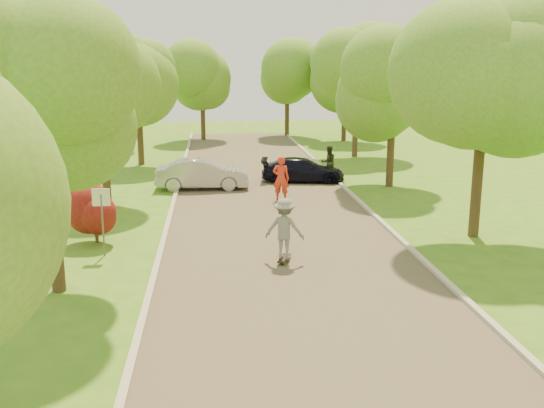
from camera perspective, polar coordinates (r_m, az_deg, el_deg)
name	(u,v)px	position (r m, az deg, el deg)	size (l,w,h in m)	color
ground	(304,296)	(16.12, 3.05, -8.61)	(100.00, 100.00, 0.00)	#3E751B
road	(273,219)	(23.68, 0.13, -1.47)	(8.00, 60.00, 0.01)	#4C4438
curb_left	(169,221)	(23.61, -9.69, -1.56)	(0.18, 60.00, 0.12)	#B2AD9E
curb_right	(375,216)	(24.40, 9.64, -1.09)	(0.18, 60.00, 0.12)	#B2AD9E
street_sign	(102,208)	(19.62, -15.74, -0.35)	(0.55, 0.06, 2.17)	#59595E
red_shrub	(95,211)	(21.25, -16.31, -0.66)	(1.70, 1.70, 1.95)	#382619
tree_l_mida	(51,96)	(16.31, -20.06, 9.56)	(4.71, 4.60, 7.39)	#382619
tree_l_midb	(106,96)	(27.21, -15.40, 9.74)	(4.30, 4.20, 6.62)	#382619
tree_l_far	(141,72)	(37.03, -12.26, 12.04)	(4.92, 4.80, 7.79)	#382619
tree_r_mida	(492,76)	(21.90, 19.98, 11.23)	(5.13, 5.00, 7.95)	#382619
tree_r_midb	(397,87)	(30.17, 11.73, 10.77)	(4.51, 4.40, 7.01)	#382619
tree_r_far	(361,66)	(39.96, 8.36, 12.77)	(5.33, 5.20, 8.34)	#382619
tree_bg_a	(119,73)	(45.27, -14.19, 11.88)	(5.12, 5.00, 7.72)	#382619
tree_bg_b	(348,69)	(47.98, 7.19, 12.48)	(5.12, 5.00, 7.95)	#382619
tree_bg_c	(205,76)	(48.81, -6.36, 11.90)	(4.92, 4.80, 7.33)	#382619
tree_bg_d	(290,72)	(51.23, 1.70, 12.36)	(5.12, 5.00, 7.72)	#382619
silver_sedan	(202,174)	(29.54, -6.59, 2.82)	(1.56, 4.46, 1.47)	#9F9FA3
dark_sedan	(303,170)	(31.23, 2.92, 3.23)	(1.73, 4.26, 1.24)	black
longboard	(284,258)	(18.70, 1.17, -5.15)	(0.56, 1.00, 0.11)	black
skateboarder	(285,228)	(18.42, 1.19, -2.32)	(1.21, 0.70, 1.88)	slate
person_striped	(281,179)	(26.72, 0.86, 2.41)	(0.73, 0.48, 2.01)	red
person_olive	(329,162)	(32.27, 5.34, 3.96)	(0.84, 0.66, 1.74)	#2F331E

